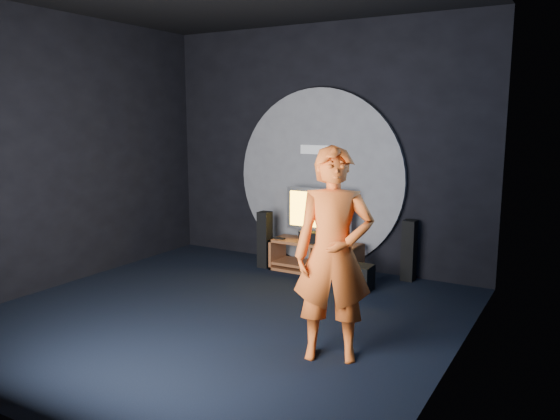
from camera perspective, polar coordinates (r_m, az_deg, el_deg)
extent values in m
plane|color=black|center=(6.24, -6.11, -10.86)|extent=(5.00, 5.00, 0.00)
cube|color=black|center=(8.01, 4.33, 6.55)|extent=(5.00, 0.04, 3.50)
cube|color=black|center=(7.62, -21.81, 5.73)|extent=(0.04, 5.00, 3.50)
cube|color=black|center=(4.82, 18.31, 4.01)|extent=(0.04, 5.00, 3.50)
cylinder|color=#515156|center=(8.00, 4.11, 3.32)|extent=(2.60, 0.08, 2.60)
cube|color=white|center=(7.91, 3.98, 6.30)|extent=(0.55, 0.03, 0.13)
cube|color=brown|center=(7.73, 3.77, -3.45)|extent=(1.30, 0.45, 0.04)
cube|color=brown|center=(7.81, 3.75, -5.81)|extent=(1.26, 0.42, 0.04)
cube|color=brown|center=(8.07, -0.27, -4.37)|extent=(0.04, 0.45, 0.45)
cube|color=brown|center=(7.53, 8.08, -5.49)|extent=(0.04, 0.45, 0.45)
cube|color=brown|center=(7.77, 3.76, -4.64)|extent=(0.03, 0.40, 0.29)
cube|color=brown|center=(7.83, 3.74, -6.38)|extent=(1.30, 0.45, 0.04)
cube|color=white|center=(7.64, 6.32, -5.85)|extent=(0.22, 0.16, 0.05)
cube|color=#ADAEB5|center=(7.78, 4.01, -3.06)|extent=(0.36, 0.22, 0.04)
cylinder|color=#ADAEB5|center=(7.77, 4.01, -2.56)|extent=(0.07, 0.07, 0.10)
cube|color=#ADAEB5|center=(7.70, 4.04, 0.01)|extent=(0.98, 0.06, 0.61)
cube|color=yellow|center=(7.67, 3.93, -0.02)|extent=(0.87, 0.01, 0.50)
cube|color=black|center=(7.64, 3.51, -2.88)|extent=(0.40, 0.15, 0.15)
cube|color=black|center=(7.86, -0.11, -2.97)|extent=(0.18, 0.05, 0.02)
cube|color=black|center=(8.00, -1.60, -3.10)|extent=(0.17, 0.18, 0.83)
cube|color=black|center=(7.56, 13.33, -4.13)|extent=(0.17, 0.18, 0.83)
cube|color=black|center=(7.07, 8.37, -7.02)|extent=(0.30, 0.30, 0.33)
imported|color=#D4561C|center=(4.91, 5.60, -4.68)|extent=(0.83, 0.71, 1.94)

